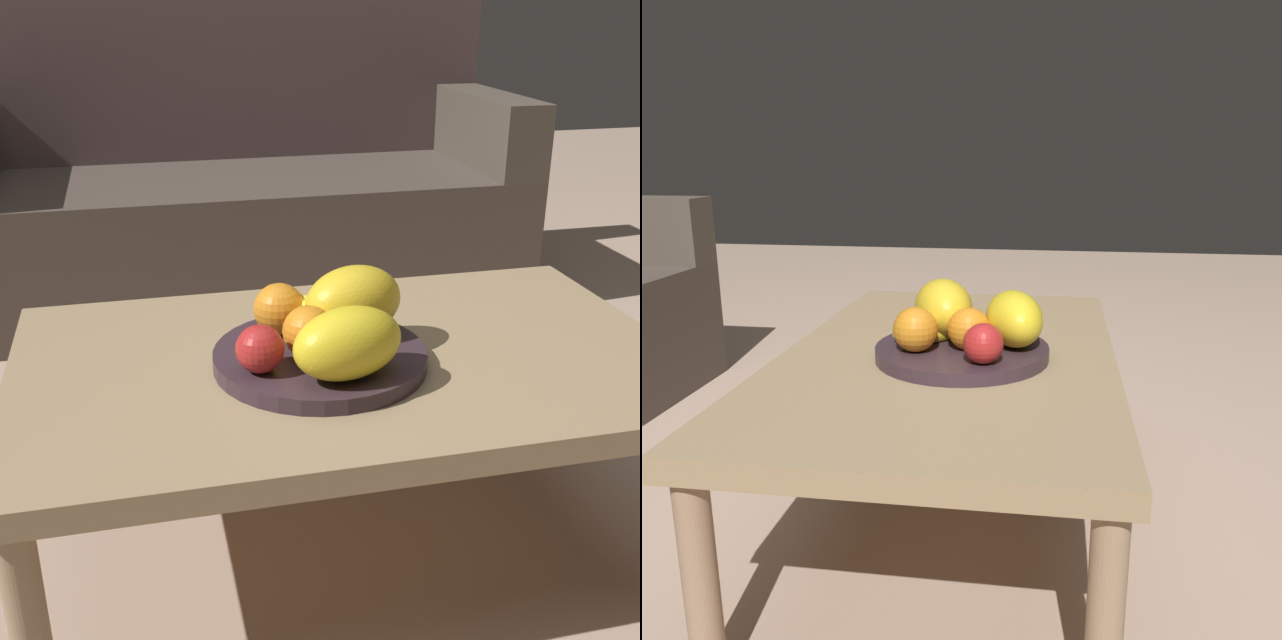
{
  "view_description": "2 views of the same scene",
  "coord_description": "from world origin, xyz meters",
  "views": [
    {
      "loc": [
        -0.31,
        -1.12,
        0.92
      ],
      "look_at": [
        -0.05,
        -0.03,
        0.46
      ],
      "focal_mm": 45.1,
      "sensor_mm": 36.0,
      "label": 1
    },
    {
      "loc": [
        -1.23,
        -0.2,
        0.77
      ],
      "look_at": [
        -0.05,
        -0.03,
        0.46
      ],
      "focal_mm": 36.66,
      "sensor_mm": 36.0,
      "label": 2
    }
  ],
  "objects": [
    {
      "name": "fruit_bowl",
      "position": [
        -0.05,
        -0.03,
        0.4
      ],
      "size": [
        0.33,
        0.33,
        0.03
      ],
      "primitive_type": "cylinder",
      "color": "#382831",
      "rests_on": "coffee_table"
    },
    {
      "name": "coffee_table",
      "position": [
        0.0,
        0.0,
        0.34
      ],
      "size": [
        1.06,
        0.64,
        0.38
      ],
      "color": "#A18660",
      "rests_on": "ground_plane"
    },
    {
      "name": "couch",
      "position": [
        0.01,
        1.36,
        0.3
      ],
      "size": [
        1.7,
        0.7,
        0.9
      ],
      "color": "#493E36",
      "rests_on": "ground_plane"
    },
    {
      "name": "melon_large_front",
      "position": [
        -0.04,
        -0.13,
        0.46
      ],
      "size": [
        0.19,
        0.15,
        0.1
      ],
      "primitive_type": "ellipsoid",
      "rotation": [
        0.0,
        0.0,
        0.29
      ],
      "color": "yellow",
      "rests_on": "fruit_bowl"
    },
    {
      "name": "apple_front",
      "position": [
        -0.16,
        -0.08,
        0.44
      ],
      "size": [
        0.07,
        0.07,
        0.07
      ],
      "primitive_type": "sphere",
      "color": "red",
      "rests_on": "fruit_bowl"
    },
    {
      "name": "melon_smaller_beside",
      "position": [
        0.01,
        0.02,
        0.46
      ],
      "size": [
        0.19,
        0.16,
        0.11
      ],
      "primitive_type": "ellipsoid",
      "rotation": [
        0.0,
        0.0,
        0.34
      ],
      "color": "yellow",
      "rests_on": "fruit_bowl"
    },
    {
      "name": "orange_left",
      "position": [
        -0.08,
        -0.05,
        0.45
      ],
      "size": [
        0.08,
        0.08,
        0.08
      ],
      "primitive_type": "sphere",
      "color": "orange",
      "rests_on": "fruit_bowl"
    },
    {
      "name": "orange_front",
      "position": [
        -0.1,
        0.05,
        0.45
      ],
      "size": [
        0.08,
        0.08,
        0.08
      ],
      "primitive_type": "sphere",
      "color": "orange",
      "rests_on": "fruit_bowl"
    },
    {
      "name": "banana_bunch",
      "position": [
        -0.03,
        0.03,
        0.44
      ],
      "size": [
        0.16,
        0.15,
        0.06
      ],
      "color": "yellow",
      "rests_on": "fruit_bowl"
    },
    {
      "name": "ground_plane",
      "position": [
        0.0,
        0.0,
        0.0
      ],
      "size": [
        8.0,
        8.0,
        0.0
      ],
      "primitive_type": "plane",
      "color": "tan"
    }
  ]
}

